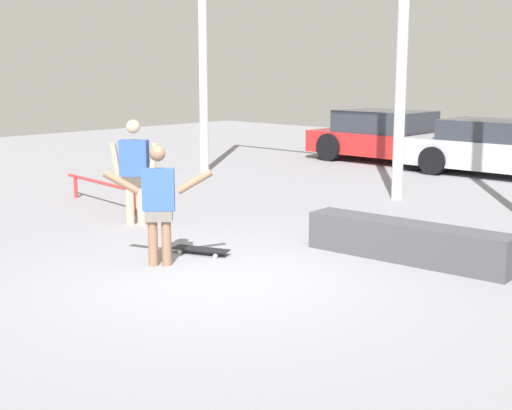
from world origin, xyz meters
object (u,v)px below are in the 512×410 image
skateboard (201,249)px  parked_car_silver (505,149)px  bystander (135,168)px  grind_rail (103,186)px  skateboarder (159,200)px  parked_car_red (388,137)px  grind_box (407,242)px

skateboard → parked_car_silver: 9.32m
skateboard → bystander: bystander is taller
bystander → parked_car_silver: bearing=-139.9°
grind_rail → parked_car_silver: parked_car_silver is taller
skateboarder → parked_car_red: 10.94m
parked_car_red → bystander: 9.23m
grind_rail → grind_box: bearing=4.5°
bystander → skateboard: bearing=128.5°
grind_box → parked_car_red: bearing=124.1°
skateboarder → bystander: (-2.11, 1.26, 0.07)m
skateboard → bystander: size_ratio=0.48×
skateboarder → parked_car_red: (-3.38, 10.40, -0.17)m
skateboard → grind_rail: 3.92m
skateboarder → parked_car_red: size_ratio=0.36×
skateboard → parked_car_silver: size_ratio=0.17×
skateboarder → bystander: bearing=102.8°
skateboard → grind_rail: (-3.75, 1.10, 0.28)m
parked_car_red → bystander: size_ratio=2.56×
skateboarder → grind_box: size_ratio=0.55×
skateboarder → bystander: size_ratio=0.91×
parked_car_red → parked_car_silver: parked_car_red is taller
skateboard → grind_box: (2.14, 1.57, 0.18)m
skateboarder → parked_car_silver: skateboarder is taller
skateboarder → grind_rail: (-3.77, 1.81, -0.47)m
skateboarder → parked_car_silver: bearing=43.9°
parked_car_red → grind_rail: bearing=-92.3°
parked_car_silver → bystander: size_ratio=2.75×
parked_car_red → bystander: bystander is taller
parked_car_silver → bystander: 9.00m
parked_car_silver → skateboarder: bearing=-91.0°
grind_box → bystander: size_ratio=1.66×
skateboard → parked_car_red: size_ratio=0.19×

